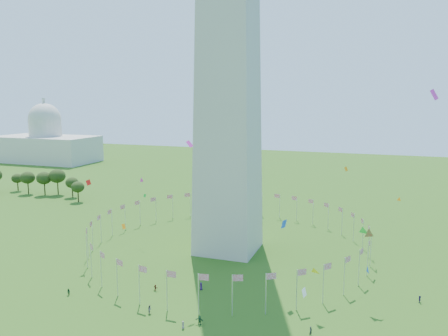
{
  "coord_description": "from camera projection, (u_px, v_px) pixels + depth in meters",
  "views": [
    {
      "loc": [
        39.95,
        -67.49,
        44.47
      ],
      "look_at": [
        3.95,
        35.0,
        27.05
      ],
      "focal_mm": 35.0,
      "sensor_mm": 36.0,
      "label": 1
    }
  ],
  "objects": [
    {
      "name": "flag_ring",
      "position": [
        228.0,
        235.0,
        128.85
      ],
      "size": [
        80.24,
        80.24,
        9.0
      ],
      "color": "silver",
      "rests_on": "ground"
    },
    {
      "name": "tree_line_west",
      "position": [
        38.0,
        184.0,
        202.0
      ],
      "size": [
        54.87,
        15.36,
        11.78
      ],
      "color": "#2D4517",
      "rests_on": "ground"
    },
    {
      "name": "kites_aloft",
      "position": [
        281.0,
        215.0,
        93.94
      ],
      "size": [
        85.36,
        61.43,
        41.85
      ],
      "color": "green",
      "rests_on": "ground"
    },
    {
      "name": "capitol_building",
      "position": [
        45.0,
        129.0,
        305.93
      ],
      "size": [
        70.0,
        35.0,
        46.0
      ],
      "primitive_type": null,
      "color": "beige",
      "rests_on": "ground"
    },
    {
      "name": "ground",
      "position": [
        144.0,
        335.0,
        82.99
      ],
      "size": [
        600.0,
        600.0,
        0.0
      ],
      "primitive_type": "plane",
      "color": "#264F12",
      "rests_on": "ground"
    }
  ]
}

